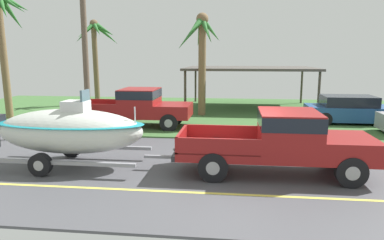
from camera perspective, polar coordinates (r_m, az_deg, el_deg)
The scene contains 10 objects.
ground at distance 18.85m, azimuth 6.77°, elevation -0.17°, with size 36.00×22.00×0.11m.
pickup_truck_towing at distance 10.46m, azimuth 14.62°, elevation -2.96°, with size 5.56×2.01×1.80m.
boat_on_trailer at distance 11.45m, azimuth -18.72°, elevation -1.57°, with size 5.68×2.19×2.33m.
parked_pickup_background at distance 17.09m, azimuth -8.30°, elevation 2.23°, with size 5.76×2.06×1.81m.
parked_sedan_far at distance 19.50m, azimuth 23.71°, elevation 1.43°, with size 4.36×1.94×1.38m.
carport_awning at distance 23.28m, azimuth 9.00°, elevation 7.92°, with size 7.92×5.88×2.61m.
palm_tree_near_left at distance 21.30m, azimuth -27.87°, elevation 13.68°, with size 3.01×3.63×6.59m.
palm_tree_near_right at distance 25.39m, azimuth -14.80°, elevation 11.79°, with size 2.73×3.06×5.67m.
palm_tree_mid at distance 20.17m, azimuth 1.44°, elevation 12.00°, with size 2.54×2.47×5.61m.
utility_pole at distance 16.13m, azimuth -16.57°, elevation 12.94°, with size 0.24×1.80×8.16m.
Camera 1 is at (0.00, -10.18, 3.29)m, focal length 33.97 mm.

